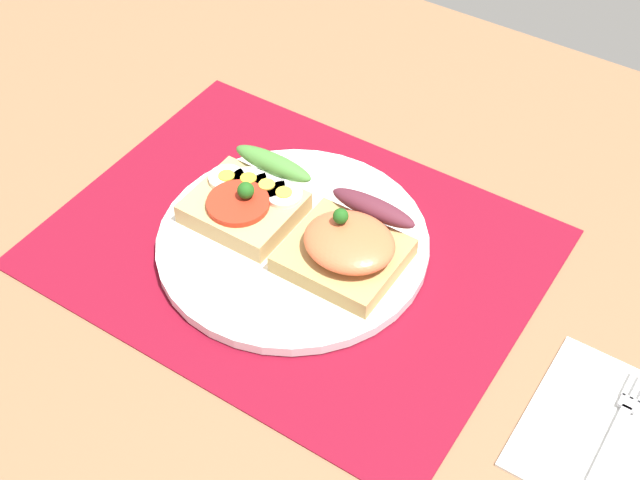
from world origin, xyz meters
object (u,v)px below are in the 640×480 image
sandwich_salmon (350,244)px  napkin (621,440)px  fork (617,429)px  plate (293,242)px  sandwich_egg_tomato (250,198)px

sandwich_salmon → napkin: 27.41cm
sandwich_salmon → fork: bearing=-7.3°
sandwich_salmon → plate: bearing=-173.3°
napkin → plate: bearing=174.5°
plate → sandwich_salmon: bearing=6.7°
sandwich_salmon → fork: size_ratio=0.83×
plate → sandwich_salmon: sandwich_salmon is taller
fork → napkin: bearing=-35.1°
plate → sandwich_egg_tomato: size_ratio=2.52×
napkin → fork: (-0.60, 0.42, 0.46)cm
sandwich_salmon → fork: sandwich_salmon is taller
plate → sandwich_egg_tomato: (-5.49, 0.92, 2.09)cm
sandwich_egg_tomato → sandwich_salmon: 11.22cm
fork → sandwich_egg_tomato: bearing=174.5°
sandwich_egg_tomato → napkin: sandwich_egg_tomato is taller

